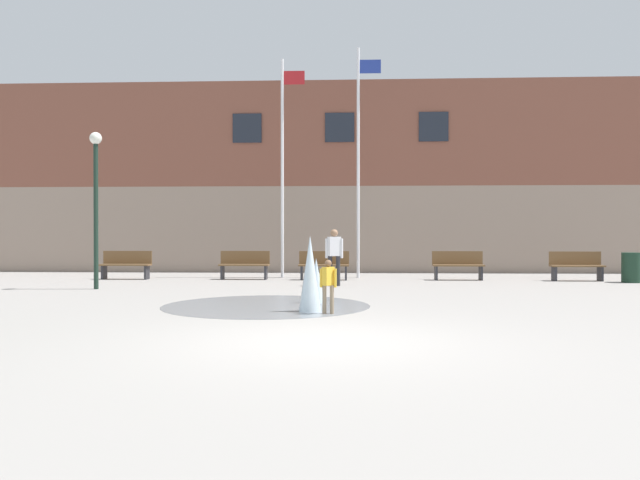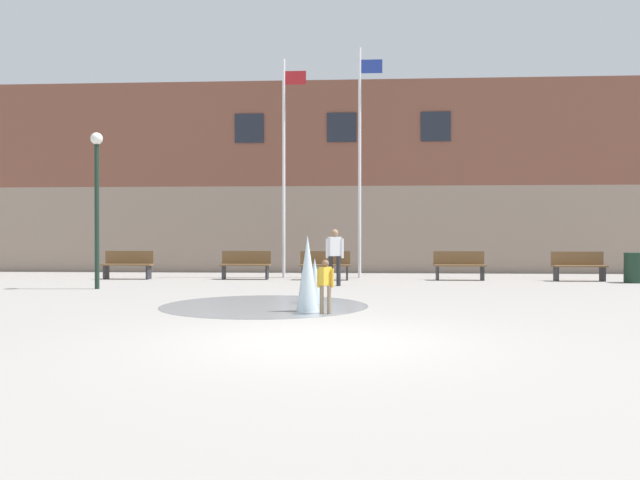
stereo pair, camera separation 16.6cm
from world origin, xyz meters
The scene contains 14 objects.
ground_plane centered at (0.00, 0.00, 0.00)m, with size 100.00×100.00×0.00m, color gray.
library_building centered at (0.00, 18.02, 3.63)m, with size 36.00×6.05×7.26m.
splash_fountain centered at (-0.61, 3.77, 0.47)m, with size 4.21×4.21×1.43m.
park_bench_far_left centered at (-6.83, 11.33, 0.48)m, with size 1.60×0.44×0.91m.
park_bench_under_left_flagpole centered at (-3.00, 11.44, 0.48)m, with size 1.60×0.44×0.91m.
park_bench_center centered at (-0.44, 11.34, 0.48)m, with size 1.60×0.44×0.91m.
park_bench_near_trashcan centered at (3.81, 11.47, 0.48)m, with size 1.60×0.44×0.91m.
park_bench_far_right centered at (7.42, 11.28, 0.48)m, with size 1.60×0.44×0.91m.
child_running centered at (-0.01, 2.86, 0.58)m, with size 0.31×0.24×0.99m.
adult_watching centered at (-0.06, 9.02, 0.93)m, with size 0.50×0.33×1.59m.
flagpole_left centered at (-1.85, 12.37, 3.90)m, with size 0.80×0.10×7.31m.
flagpole_right centered at (0.69, 12.37, 4.07)m, with size 0.80×0.10×7.65m.
lamp_post_left_lane centered at (-6.32, 7.71, 2.68)m, with size 0.32×0.32×4.14m.
trash_can centered at (8.83, 10.67, 0.45)m, with size 0.56×0.56×0.90m, color #193323.
Camera 2 is at (0.54, -8.42, 1.45)m, focal length 35.00 mm.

